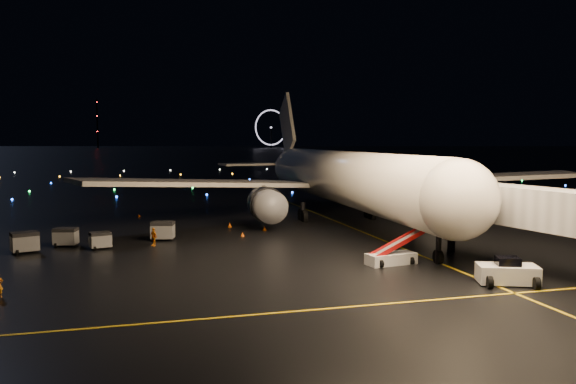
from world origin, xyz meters
name	(u,v)px	position (x,y,z in m)	size (l,w,h in m)	color
ground	(157,158)	(0.00, 300.00, 0.00)	(2000.00, 2000.00, 0.00)	black
lane_centre	(365,233)	(12.00, 15.00, 0.01)	(0.25, 80.00, 0.02)	gold
lane_cross	(263,314)	(-5.00, -10.00, 0.01)	(60.00, 0.25, 0.02)	gold
airliner	(333,148)	(12.66, 27.25, 9.09)	(64.17, 60.96, 18.18)	silver
pushback_tug	(507,270)	(13.09, -7.74, 0.96)	(4.03, 2.11, 1.92)	silver
belt_loader	(391,247)	(7.95, 0.17, 1.46)	(6.01, 1.64, 2.91)	silver
crew_c	(154,237)	(-10.49, 13.45, 0.88)	(1.03, 0.43, 1.76)	orange
safety_cone_0	(264,228)	(1.78, 19.61, 0.27)	(0.48, 0.48, 0.54)	#EB5A0A
safety_cone_1	(230,225)	(-1.56, 23.13, 0.28)	(0.48, 0.48, 0.55)	#EB5A0A
safety_cone_2	(243,234)	(-1.28, 16.56, 0.23)	(0.40, 0.40, 0.45)	#EB5A0A
safety_cone_3	(139,215)	(-11.73, 34.77, 0.22)	(0.39, 0.39, 0.44)	#EB5A0A
ferris_wheel	(271,129)	(170.00, 720.00, 26.00)	(50.00, 4.00, 52.00)	black
radio_mast	(97,124)	(-60.00, 740.00, 32.00)	(1.80, 1.80, 64.00)	black
taxiway_lights	(184,179)	(0.00, 106.00, 0.18)	(164.00, 92.00, 0.36)	black
baggage_cart_0	(163,231)	(-9.48, 16.38, 0.94)	(2.22, 1.55, 1.89)	gray
baggage_cart_1	(66,237)	(-18.56, 15.45, 0.88)	(2.06, 1.44, 1.75)	gray
baggage_cart_2	(100,240)	(-15.31, 13.26, 0.79)	(1.85, 1.30, 1.57)	gray
baggage_cart_3	(25,242)	(-21.74, 13.01, 0.94)	(2.22, 1.56, 1.89)	gray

